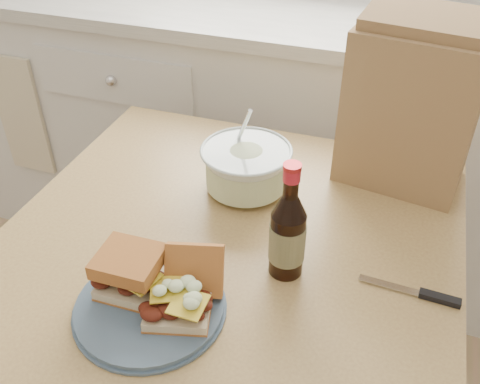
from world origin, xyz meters
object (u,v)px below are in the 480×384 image
(dining_table, at_px, (228,279))
(beer_bottle, at_px, (288,234))
(plate, at_px, (150,307))
(coleslaw_bowl, at_px, (246,169))
(paper_bag, at_px, (411,109))

(dining_table, xyz_separation_m, beer_bottle, (0.13, -0.04, 0.20))
(plate, bearing_deg, beer_bottle, 41.36)
(plate, xyz_separation_m, coleslaw_bowl, (0.04, 0.39, 0.04))
(paper_bag, bearing_deg, coleslaw_bowl, -144.13)
(dining_table, distance_m, paper_bag, 0.53)
(coleslaw_bowl, relative_size, paper_bag, 0.58)
(plate, height_order, paper_bag, paper_bag)
(coleslaw_bowl, height_order, beer_bottle, beer_bottle)
(plate, height_order, beer_bottle, beer_bottle)
(dining_table, distance_m, coleslaw_bowl, 0.24)
(coleslaw_bowl, xyz_separation_m, beer_bottle, (0.15, -0.22, 0.04))
(coleslaw_bowl, distance_m, paper_bag, 0.38)
(plate, bearing_deg, dining_table, 73.88)
(plate, distance_m, paper_bag, 0.68)
(plate, distance_m, coleslaw_bowl, 0.40)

